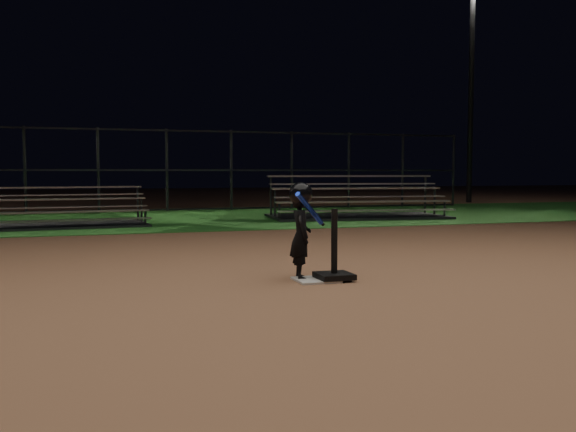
# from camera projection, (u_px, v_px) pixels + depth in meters

# --- Properties ---
(ground) EXTENTS (80.00, 80.00, 0.00)m
(ground) POSITION_uv_depth(u_px,v_px,m) (316.00, 281.00, 6.95)
(ground) COLOR #9B6646
(ground) RESTS_ON ground
(grass_strip) EXTENTS (60.00, 8.00, 0.01)m
(grass_strip) POSITION_uv_depth(u_px,v_px,m) (182.00, 218.00, 16.45)
(grass_strip) COLOR #205B1D
(grass_strip) RESTS_ON ground
(home_plate) EXTENTS (0.45, 0.45, 0.02)m
(home_plate) POSITION_uv_depth(u_px,v_px,m) (316.00, 280.00, 6.95)
(home_plate) COLOR beige
(home_plate) RESTS_ON ground
(batting_tee) EXTENTS (0.38, 0.38, 0.77)m
(batting_tee) POSITION_uv_depth(u_px,v_px,m) (334.00, 266.00, 6.96)
(batting_tee) COLOR black
(batting_tee) RESTS_ON home_plate
(child_batter) EXTENTS (0.46, 0.52, 1.09)m
(child_batter) POSITION_uv_depth(u_px,v_px,m) (301.00, 228.00, 7.02)
(child_batter) COLOR black
(child_batter) RESTS_ON ground
(bleacher_left) EXTENTS (3.68, 2.02, 0.87)m
(bleacher_left) POSITION_uv_depth(u_px,v_px,m) (63.00, 219.00, 13.75)
(bleacher_left) COLOR #A6A6AB
(bleacher_left) RESTS_ON ground
(bleacher_right) EXTENTS (4.74, 2.71, 1.11)m
(bleacher_right) POSITION_uv_depth(u_px,v_px,m) (357.00, 209.00, 16.45)
(bleacher_right) COLOR silver
(bleacher_right) RESTS_ON ground
(backstop_fence) EXTENTS (20.08, 0.08, 2.50)m
(backstop_fence) POSITION_uv_depth(u_px,v_px,m) (167.00, 170.00, 19.21)
(backstop_fence) COLOR #38383D
(backstop_fence) RESTS_ON ground
(light_pole_right) EXTENTS (0.90, 0.53, 8.30)m
(light_pole_right) POSITION_uv_depth(u_px,v_px,m) (472.00, 75.00, 24.47)
(light_pole_right) COLOR #2D2D30
(light_pole_right) RESTS_ON ground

